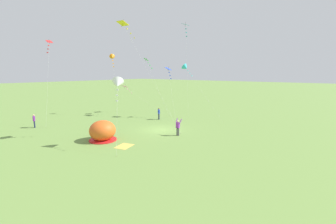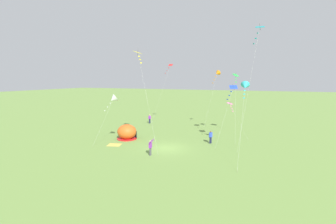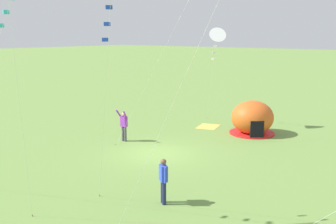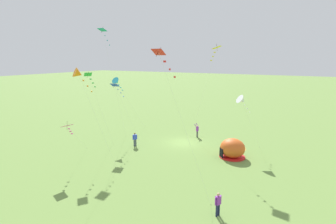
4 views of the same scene
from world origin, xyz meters
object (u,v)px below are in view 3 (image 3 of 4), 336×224
(person_near_tent, at_px, (163,179))
(person_arms_raised, at_px, (124,125))
(popup_tent, at_px, (252,118))
(kite_white, at_px, (217,38))

(person_near_tent, relative_size, person_arms_raised, 0.91)
(person_near_tent, distance_m, person_arms_raised, 8.94)
(popup_tent, distance_m, person_near_tent, 11.70)
(popup_tent, relative_size, kite_white, 0.43)
(person_arms_raised, bearing_deg, popup_tent, 140.64)
(person_arms_raised, height_order, kite_white, kite_white)
(popup_tent, bearing_deg, person_near_tent, 10.42)
(popup_tent, relative_size, person_arms_raised, 1.49)
(kite_white, bearing_deg, person_arms_raised, -19.97)
(person_near_tent, distance_m, kite_white, 13.54)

